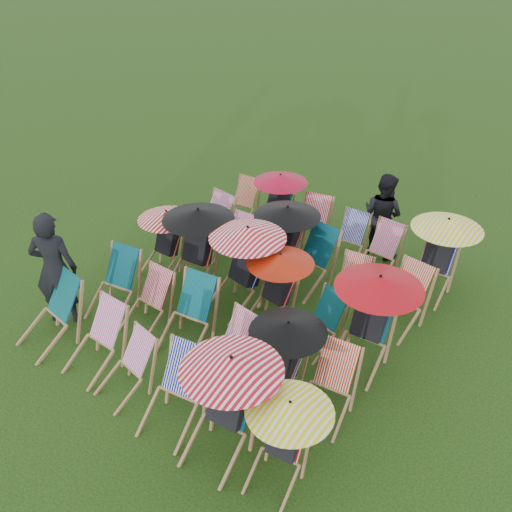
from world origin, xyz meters
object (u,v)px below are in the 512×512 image
Objects in this scene: deckchair_0 at (49,313)px; deckchair_5 at (282,441)px; person_rear at (383,215)px; deckchair_29 at (437,255)px; person_left at (55,269)px.

deckchair_5 reaches higher than deckchair_0.
deckchair_0 is at bearing 70.13° from person_rear.
person_left is at bearing -137.89° from deckchair_29.
person_rear is at bearing -157.47° from person_left.
deckchair_5 is (4.12, 0.03, 0.10)m from deckchair_0.
deckchair_29 is (4.14, 4.60, 0.21)m from deckchair_0.
deckchair_0 is 5.94m from person_rear.
person_left reaches higher than deckchair_0.
person_left is 5.73m from person_rear.
deckchair_5 is 0.73× the size of person_rear.
deckchair_0 is at bearing 91.74° from person_left.
person_rear is (-1.26, 5.17, 0.19)m from deckchair_5.
deckchair_5 is 0.61× the size of person_left.
person_left is at bearing 169.34° from deckchair_5.
deckchair_5 is at bearing 9.10° from deckchair_0.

